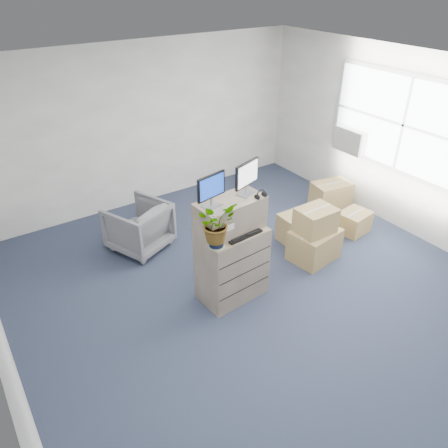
{
  "coord_description": "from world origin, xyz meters",
  "views": [
    {
      "loc": [
        -2.94,
        -3.33,
        3.84
      ],
      "look_at": [
        -0.43,
        0.4,
        1.13
      ],
      "focal_mm": 35.0,
      "sensor_mm": 36.0,
      "label": 1
    }
  ],
  "objects_px": {
    "filing_cabinet_lower": "(232,264)",
    "monitor_left": "(211,189)",
    "water_bottle": "(235,220)",
    "keyboard": "(242,234)",
    "potted_plant": "(216,227)",
    "monitor_right": "(247,176)",
    "office_chair": "(139,224)"
  },
  "relations": [
    {
      "from": "keyboard",
      "to": "water_bottle",
      "type": "xyz_separation_m",
      "value": [
        0.01,
        0.17,
        0.11
      ]
    },
    {
      "from": "water_bottle",
      "to": "filing_cabinet_lower",
      "type": "bearing_deg",
      "value": -142.68
    },
    {
      "from": "water_bottle",
      "to": "potted_plant",
      "type": "relative_size",
      "value": 0.44
    },
    {
      "from": "water_bottle",
      "to": "monitor_right",
      "type": "bearing_deg",
      "value": 5.65
    },
    {
      "from": "water_bottle",
      "to": "potted_plant",
      "type": "height_order",
      "value": "potted_plant"
    },
    {
      "from": "potted_plant",
      "to": "keyboard",
      "type": "bearing_deg",
      "value": 4.96
    },
    {
      "from": "monitor_right",
      "to": "keyboard",
      "type": "height_order",
      "value": "monitor_right"
    },
    {
      "from": "filing_cabinet_lower",
      "to": "keyboard",
      "type": "distance_m",
      "value": 0.52
    },
    {
      "from": "monitor_right",
      "to": "water_bottle",
      "type": "bearing_deg",
      "value": 167.3
    },
    {
      "from": "monitor_left",
      "to": "keyboard",
      "type": "bearing_deg",
      "value": -38.1
    },
    {
      "from": "monitor_left",
      "to": "monitor_right",
      "type": "relative_size",
      "value": 0.95
    },
    {
      "from": "keyboard",
      "to": "potted_plant",
      "type": "height_order",
      "value": "potted_plant"
    },
    {
      "from": "filing_cabinet_lower",
      "to": "potted_plant",
      "type": "height_order",
      "value": "potted_plant"
    },
    {
      "from": "office_chair",
      "to": "monitor_left",
      "type": "bearing_deg",
      "value": 76.3
    },
    {
      "from": "filing_cabinet_lower",
      "to": "monitor_left",
      "type": "xyz_separation_m",
      "value": [
        -0.27,
        0.04,
        1.14
      ]
    },
    {
      "from": "monitor_right",
      "to": "water_bottle",
      "type": "height_order",
      "value": "monitor_right"
    },
    {
      "from": "keyboard",
      "to": "potted_plant",
      "type": "relative_size",
      "value": 0.89
    },
    {
      "from": "monitor_left",
      "to": "keyboard",
      "type": "xyz_separation_m",
      "value": [
        0.33,
        -0.17,
        -0.63
      ]
    },
    {
      "from": "filing_cabinet_lower",
      "to": "water_bottle",
      "type": "xyz_separation_m",
      "value": [
        0.07,
        0.05,
        0.62
      ]
    },
    {
      "from": "keyboard",
      "to": "potted_plant",
      "type": "distance_m",
      "value": 0.47
    },
    {
      "from": "keyboard",
      "to": "office_chair",
      "type": "distance_m",
      "value": 2.02
    },
    {
      "from": "water_bottle",
      "to": "keyboard",
      "type": "bearing_deg",
      "value": -94.0
    },
    {
      "from": "monitor_right",
      "to": "water_bottle",
      "type": "xyz_separation_m",
      "value": [
        -0.18,
        -0.02,
        -0.54
      ]
    },
    {
      "from": "monitor_left",
      "to": "keyboard",
      "type": "relative_size",
      "value": 0.82
    },
    {
      "from": "filing_cabinet_lower",
      "to": "office_chair",
      "type": "relative_size",
      "value": 1.2
    },
    {
      "from": "filing_cabinet_lower",
      "to": "monitor_left",
      "type": "distance_m",
      "value": 1.17
    },
    {
      "from": "potted_plant",
      "to": "office_chair",
      "type": "relative_size",
      "value": 0.67
    },
    {
      "from": "monitor_left",
      "to": "office_chair",
      "type": "relative_size",
      "value": 0.49
    },
    {
      "from": "monitor_left",
      "to": "water_bottle",
      "type": "xyz_separation_m",
      "value": [
        0.34,
        0.01,
        -0.52
      ]
    },
    {
      "from": "monitor_left",
      "to": "office_chair",
      "type": "bearing_deg",
      "value": 87.68
    },
    {
      "from": "office_chair",
      "to": "water_bottle",
      "type": "bearing_deg",
      "value": 87.25
    },
    {
      "from": "office_chair",
      "to": "monitor_right",
      "type": "bearing_deg",
      "value": 92.72
    }
  ]
}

